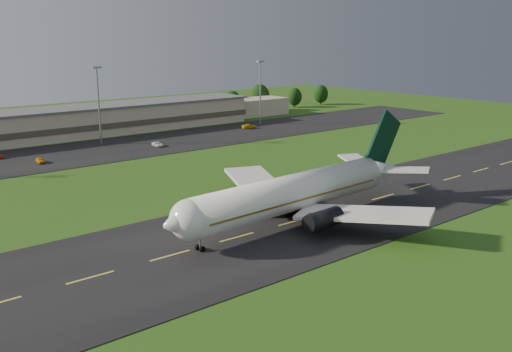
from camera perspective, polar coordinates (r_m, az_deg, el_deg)
ground at (r=88.70m, az=3.73°, el=-4.64°), size 360.00×360.00×0.00m
taxiway at (r=88.69m, az=3.73°, el=-4.61°), size 220.00×30.00×0.10m
apron at (r=147.87m, az=-15.67°, el=2.42°), size 260.00×30.00×0.10m
airliner at (r=87.61m, az=3.93°, el=-1.69°), size 51.30×42.11×15.57m
terminal at (r=171.66m, az=-17.11°, el=5.20°), size 145.00×16.00×8.40m
light_mast_centre at (r=155.27m, az=-15.50°, el=7.71°), size 2.40×1.20×20.35m
light_mast_east at (r=184.47m, az=0.44°, el=9.11°), size 2.40×1.20×20.35m
tree_line at (r=191.74m, az=-10.93°, el=6.62°), size 196.90×8.91×10.03m
service_vehicle_a at (r=137.50m, az=-20.77°, el=1.48°), size 1.83×3.79×1.25m
service_vehicle_c at (r=150.15m, az=-9.80°, el=3.16°), size 2.30×4.34×1.16m
service_vehicle_d at (r=176.64m, az=-0.68°, el=4.99°), size 5.01×2.65×1.38m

